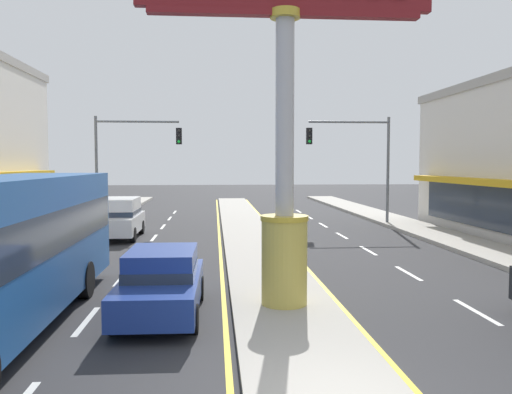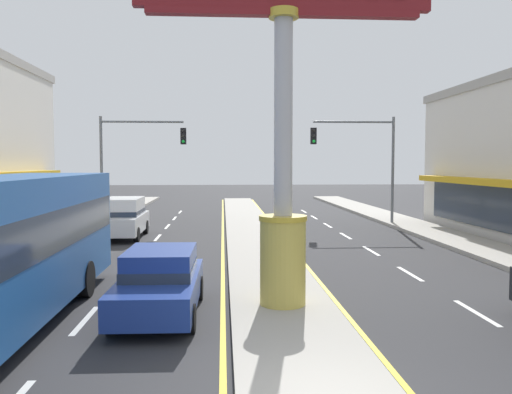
{
  "view_description": "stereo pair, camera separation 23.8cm",
  "coord_description": "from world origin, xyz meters",
  "px_view_note": "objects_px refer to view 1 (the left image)",
  "views": [
    {
      "loc": [
        -1.68,
        -6.98,
        3.55
      ],
      "look_at": [
        -0.5,
        7.68,
        2.6
      ],
      "focal_mm": 36.49,
      "sensor_mm": 36.0,
      "label": 1
    },
    {
      "loc": [
        -1.44,
        -7.0,
        3.55
      ],
      "look_at": [
        -0.5,
        7.68,
        2.6
      ],
      "focal_mm": 36.49,
      "sensor_mm": 36.0,
      "label": 2
    }
  ],
  "objects_px": {
    "district_sign": "(285,117)",
    "sedan_mid_left_lane": "(162,282)",
    "suv_near_right_lane": "(119,217)",
    "traffic_light_left_side": "(128,151)",
    "traffic_light_right_side": "(358,151)"
  },
  "relations": [
    {
      "from": "traffic_light_left_side",
      "to": "traffic_light_right_side",
      "type": "bearing_deg",
      "value": -2.93
    },
    {
      "from": "traffic_light_left_side",
      "to": "traffic_light_right_side",
      "type": "distance_m",
      "value": 13.03
    },
    {
      "from": "traffic_light_left_side",
      "to": "district_sign",
      "type": "bearing_deg",
      "value": -69.53
    },
    {
      "from": "suv_near_right_lane",
      "to": "traffic_light_left_side",
      "type": "bearing_deg",
      "value": 93.48
    },
    {
      "from": "traffic_light_right_side",
      "to": "suv_near_right_lane",
      "type": "relative_size",
      "value": 1.34
    },
    {
      "from": "traffic_light_left_side",
      "to": "sedan_mid_left_lane",
      "type": "bearing_deg",
      "value": -78.5
    },
    {
      "from": "traffic_light_left_side",
      "to": "suv_near_right_lane",
      "type": "xyz_separation_m",
      "value": [
        0.28,
        -4.69,
        -3.26
      ]
    },
    {
      "from": "traffic_light_right_side",
      "to": "sedan_mid_left_lane",
      "type": "relative_size",
      "value": 1.43
    },
    {
      "from": "sedan_mid_left_lane",
      "to": "traffic_light_left_side",
      "type": "bearing_deg",
      "value": 101.5
    },
    {
      "from": "district_sign",
      "to": "sedan_mid_left_lane",
      "type": "bearing_deg",
      "value": -176.0
    },
    {
      "from": "traffic_light_right_side",
      "to": "district_sign",
      "type": "bearing_deg",
      "value": -111.21
    },
    {
      "from": "sedan_mid_left_lane",
      "to": "suv_near_right_lane",
      "type": "bearing_deg",
      "value": 104.31
    },
    {
      "from": "traffic_light_left_side",
      "to": "suv_near_right_lane",
      "type": "distance_m",
      "value": 5.72
    },
    {
      "from": "traffic_light_right_side",
      "to": "sedan_mid_left_lane",
      "type": "height_order",
      "value": "traffic_light_right_side"
    },
    {
      "from": "traffic_light_left_side",
      "to": "sedan_mid_left_lane",
      "type": "relative_size",
      "value": 1.43
    }
  ]
}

